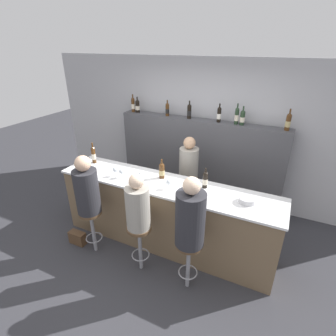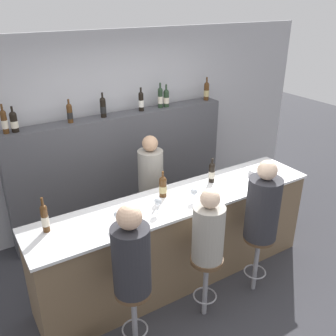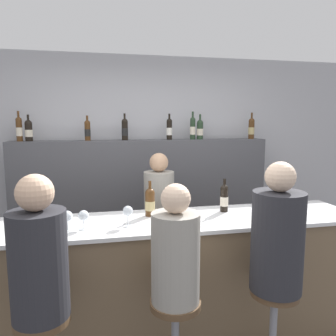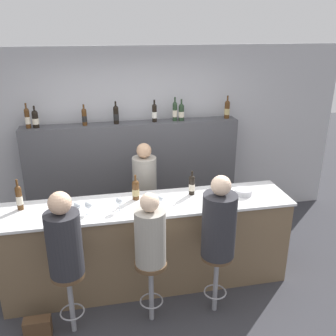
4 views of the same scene
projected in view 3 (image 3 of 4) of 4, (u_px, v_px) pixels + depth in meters
The scene contains 24 objects.
wall_back at pixel (141, 162), 4.12m from camera, with size 6.40×0.05×2.60m.
bar_counter at pixel (167, 281), 2.66m from camera, with size 3.20×0.66×1.03m.
back_bar_cabinet at pixel (144, 205), 3.97m from camera, with size 3.00×0.28×1.59m.
wine_bottle_counter_1 at pixel (150, 202), 2.68m from camera, with size 0.08×0.08×0.29m.
wine_bottle_counter_2 at pixel (224, 198), 2.81m from camera, with size 0.07×0.07×0.29m.
wine_bottle_backbar_0 at pixel (19, 129), 3.57m from camera, with size 0.07×0.07×0.33m.
wine_bottle_backbar_1 at pixel (29, 130), 3.59m from camera, with size 0.08×0.08×0.29m.
wine_bottle_backbar_2 at pixel (87, 130), 3.72m from camera, with size 0.07×0.07×0.28m.
wine_bottle_backbar_3 at pixel (125, 129), 3.80m from camera, with size 0.07×0.07×0.31m.
wine_bottle_backbar_4 at pixel (169, 129), 3.91m from camera, with size 0.07×0.07×0.31m.
wine_bottle_backbar_5 at pixel (193, 128), 3.97m from camera, with size 0.07×0.07×0.34m.
wine_bottle_backbar_6 at pixel (200, 129), 3.99m from camera, with size 0.08×0.08×0.30m.
wine_bottle_backbar_7 at pixel (251, 128), 4.12m from camera, with size 0.08×0.08×0.33m.
wine_glass_0 at pixel (67, 217), 2.32m from camera, with size 0.08×0.08×0.14m.
wine_glass_1 at pixel (84, 216), 2.34m from camera, with size 0.08×0.08×0.14m.
wine_glass_2 at pixel (128, 212), 2.40m from camera, with size 0.07×0.07×0.16m.
wine_glass_3 at pixel (184, 210), 2.49m from camera, with size 0.08×0.08×0.14m.
metal_bowl at pixel (293, 208), 2.81m from camera, with size 0.20×0.20×0.07m.
guest_seated_left at pixel (39, 256), 1.83m from camera, with size 0.32×0.32×0.83m.
bar_stool_middle at pixel (175, 325), 2.06m from camera, with size 0.32×0.32×0.70m.
guest_seated_middle at pixel (176, 252), 1.99m from camera, with size 0.30×0.30×0.74m.
bar_stool_right at pixel (274, 313), 2.20m from camera, with size 0.32×0.32×0.70m.
guest_seated_right at pixel (277, 236), 2.12m from camera, with size 0.34×0.34×0.86m.
bartender at pixel (159, 231), 3.35m from camera, with size 0.31×0.31×1.50m.
Camera 3 is at (-0.51, -2.14, 1.80)m, focal length 35.00 mm.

